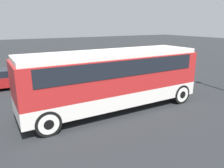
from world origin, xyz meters
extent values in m
plane|color=#26282B|center=(0.00, 0.00, 0.00)|extent=(120.00, 120.00, 0.00)
cube|color=silver|center=(0.00, 0.00, 0.82)|extent=(9.38, 2.60, 0.72)
cube|color=red|center=(0.00, 0.00, 2.01)|extent=(9.38, 2.60, 1.67)
cube|color=black|center=(0.00, 0.00, 2.42)|extent=(8.26, 2.64, 0.75)
cube|color=silver|center=(0.00, 0.00, 2.96)|extent=(9.20, 2.39, 0.22)
cube|color=red|center=(4.54, 0.00, 1.77)|extent=(0.36, 2.50, 1.91)
cylinder|color=black|center=(3.83, -1.19, 0.54)|extent=(1.08, 0.28, 1.08)
cylinder|color=silver|center=(3.83, -1.19, 0.54)|extent=(0.84, 0.30, 0.84)
cylinder|color=black|center=(3.83, -1.19, 0.54)|extent=(0.41, 0.32, 0.41)
cylinder|color=black|center=(3.83, 1.19, 0.54)|extent=(1.08, 0.28, 1.08)
cylinder|color=silver|center=(3.83, 1.19, 0.54)|extent=(0.84, 0.30, 0.84)
cylinder|color=black|center=(3.83, 1.19, 0.54)|extent=(0.41, 0.32, 0.41)
cylinder|color=black|center=(-3.66, -1.19, 0.54)|extent=(1.08, 0.28, 1.08)
cylinder|color=silver|center=(-3.66, -1.19, 0.54)|extent=(0.84, 0.30, 0.84)
cylinder|color=black|center=(-3.66, -1.19, 0.54)|extent=(0.41, 0.32, 0.41)
cylinder|color=black|center=(-3.66, 1.19, 0.54)|extent=(1.08, 0.28, 1.08)
cylinder|color=silver|center=(-3.66, 1.19, 0.54)|extent=(0.84, 0.30, 0.84)
cylinder|color=black|center=(-3.66, 1.19, 0.54)|extent=(0.41, 0.32, 0.41)
cube|color=#7A6B5B|center=(3.28, 6.84, 0.56)|extent=(4.28, 1.71, 0.64)
cube|color=black|center=(3.11, 6.84, 1.15)|extent=(2.23, 1.54, 0.53)
cylinder|color=black|center=(4.97, 6.07, 0.32)|extent=(0.65, 0.22, 0.65)
cylinder|color=black|center=(4.97, 6.07, 0.32)|extent=(0.25, 0.26, 0.25)
cylinder|color=black|center=(4.97, 7.61, 0.32)|extent=(0.65, 0.22, 0.65)
cylinder|color=black|center=(4.97, 7.61, 0.32)|extent=(0.25, 0.26, 0.25)
cylinder|color=black|center=(1.59, 6.07, 0.32)|extent=(0.65, 0.22, 0.65)
cylinder|color=black|center=(1.59, 6.07, 0.32)|extent=(0.25, 0.26, 0.25)
cylinder|color=black|center=(1.59, 7.61, 0.32)|extent=(0.65, 0.22, 0.65)
cylinder|color=black|center=(1.59, 7.61, 0.32)|extent=(0.25, 0.26, 0.25)
cube|color=maroon|center=(-3.74, 7.10, 0.57)|extent=(4.77, 1.77, 0.65)
cube|color=black|center=(-3.93, 7.10, 1.13)|extent=(2.48, 1.60, 0.46)
cylinder|color=black|center=(-1.81, 6.30, 0.33)|extent=(0.65, 0.22, 0.65)
cylinder|color=black|center=(-1.81, 6.30, 0.33)|extent=(0.25, 0.26, 0.25)
cylinder|color=black|center=(-1.81, 7.89, 0.33)|extent=(0.65, 0.22, 0.65)
cylinder|color=black|center=(-1.81, 7.89, 0.33)|extent=(0.25, 0.26, 0.25)
camera|label=1|loc=(-5.47, -9.39, 4.40)|focal=35.00mm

